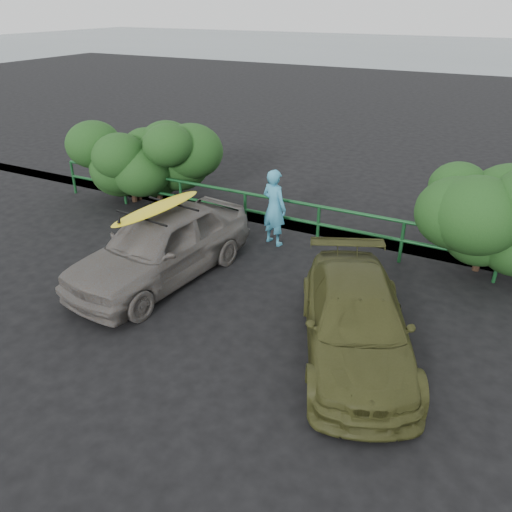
{
  "coord_description": "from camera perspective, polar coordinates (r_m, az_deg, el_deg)",
  "views": [
    {
      "loc": [
        4.73,
        -5.47,
        5.35
      ],
      "look_at": [
        0.97,
        1.8,
        1.14
      ],
      "focal_mm": 35.0,
      "sensor_mm": 36.0,
      "label": 1
    }
  ],
  "objects": [
    {
      "name": "roof_rack",
      "position": [
        10.35,
        -11.19,
        5.11
      ],
      "size": [
        1.49,
        1.13,
        0.05
      ],
      "primitive_type": null,
      "rotation": [
        0.0,
        0.0,
        -0.12
      ],
      "color": "black",
      "rests_on": "sedan"
    },
    {
      "name": "sedan",
      "position": [
        10.66,
        -10.81,
        1.21
      ],
      "size": [
        2.32,
        4.65,
        1.52
      ],
      "primitive_type": "imported",
      "rotation": [
        0.0,
        0.0,
        -0.12
      ],
      "color": "#5F5955",
      "rests_on": "ground"
    },
    {
      "name": "shrub_right",
      "position": [
        11.76,
        26.74,
        3.19
      ],
      "size": [
        3.2,
        2.4,
        2.27
      ],
      "primitive_type": null,
      "color": "#1F481A",
      "rests_on": "ground"
    },
    {
      "name": "ground",
      "position": [
        9.0,
        -10.97,
        -9.86
      ],
      "size": [
        80.0,
        80.0,
        0.0
      ],
      "primitive_type": "plane",
      "color": "black"
    },
    {
      "name": "ocean",
      "position": [
        65.86,
        24.77,
        20.31
      ],
      "size": [
        200.0,
        200.0,
        0.0
      ],
      "primitive_type": "plane",
      "color": "slate",
      "rests_on": "ground"
    },
    {
      "name": "surfboard",
      "position": [
        10.33,
        -11.22,
        5.41
      ],
      "size": [
        0.79,
        2.45,
        0.07
      ],
      "primitive_type": "ellipsoid",
      "rotation": [
        0.0,
        0.0,
        -0.12
      ],
      "color": "yellow",
      "rests_on": "roof_rack"
    },
    {
      "name": "olive_vehicle",
      "position": [
        8.48,
        11.35,
        -7.38
      ],
      "size": [
        3.23,
        4.53,
        1.22
      ],
      "primitive_type": "imported",
      "rotation": [
        0.0,
        0.0,
        0.41
      ],
      "color": "#3F411D",
      "rests_on": "ground"
    },
    {
      "name": "guardrail",
      "position": [
        12.46,
        2.82,
        4.39
      ],
      "size": [
        14.0,
        0.08,
        1.04
      ],
      "primitive_type": null,
      "color": "#144821",
      "rests_on": "ground"
    },
    {
      "name": "shrub_left",
      "position": [
        15.05,
        -13.54,
        10.28
      ],
      "size": [
        3.2,
        2.4,
        2.3
      ],
      "primitive_type": null,
      "color": "#1F481A",
      "rests_on": "ground"
    },
    {
      "name": "man",
      "position": [
        11.96,
        2.09,
        5.56
      ],
      "size": [
        0.78,
        0.63,
        1.87
      ],
      "primitive_type": "imported",
      "rotation": [
        0.0,
        0.0,
        2.85
      ],
      "color": "teal",
      "rests_on": "ground"
    }
  ]
}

